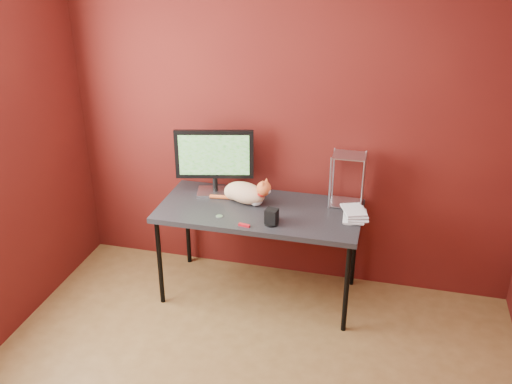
% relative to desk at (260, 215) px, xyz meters
% --- Properties ---
extents(room, '(3.52, 3.52, 2.61)m').
position_rel_desk_xyz_m(room, '(0.15, -1.37, 0.75)').
color(room, brown).
rests_on(room, ground).
extents(desk, '(1.50, 0.70, 0.75)m').
position_rel_desk_xyz_m(desk, '(0.00, 0.00, 0.00)').
color(desk, black).
rests_on(desk, ground).
extents(monitor, '(0.59, 0.25, 0.52)m').
position_rel_desk_xyz_m(monitor, '(-0.40, 0.18, 0.34)').
color(monitor, '#B3B3B8').
rests_on(monitor, desk).
extents(cat, '(0.50, 0.28, 0.23)m').
position_rel_desk_xyz_m(cat, '(-0.13, 0.08, 0.13)').
color(cat, '#C06E28').
rests_on(cat, desk).
extents(skull_mug, '(0.09, 0.10, 0.09)m').
position_rel_desk_xyz_m(skull_mug, '(0.13, -0.16, 0.10)').
color(skull_mug, white).
rests_on(skull_mug, desk).
extents(speaker, '(0.10, 0.10, 0.12)m').
position_rel_desk_xyz_m(speaker, '(0.14, -0.22, 0.10)').
color(speaker, black).
rests_on(speaker, desk).
extents(book_stack, '(0.21, 0.24, 0.81)m').
position_rel_desk_xyz_m(book_stack, '(0.63, 0.01, 0.45)').
color(book_stack, beige).
rests_on(book_stack, desk).
extents(wire_rack, '(0.25, 0.20, 0.40)m').
position_rel_desk_xyz_m(wire_rack, '(0.61, 0.23, 0.25)').
color(wire_rack, '#B3B3B8').
rests_on(wire_rack, desk).
extents(pocket_knife, '(0.09, 0.04, 0.02)m').
position_rel_desk_xyz_m(pocket_knife, '(-0.04, -0.29, 0.06)').
color(pocket_knife, '#B20D18').
rests_on(pocket_knife, desk).
extents(black_gadget, '(0.05, 0.04, 0.02)m').
position_rel_desk_xyz_m(black_gadget, '(0.10, -0.15, 0.06)').
color(black_gadget, black).
rests_on(black_gadget, desk).
extents(washer, '(0.05, 0.05, 0.00)m').
position_rel_desk_xyz_m(washer, '(-0.25, -0.19, 0.05)').
color(washer, '#B3B3B8').
rests_on(washer, desk).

